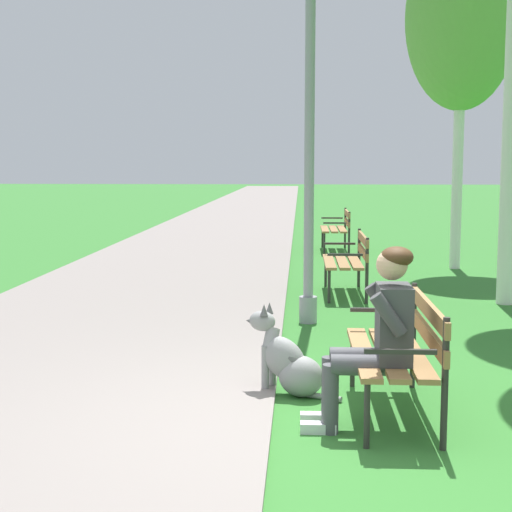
% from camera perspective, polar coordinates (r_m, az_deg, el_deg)
% --- Properties ---
extents(ground_plane, '(120.00, 120.00, 0.00)m').
position_cam_1_polar(ground_plane, '(5.38, 4.72, -12.71)').
color(ground_plane, '#33752D').
extents(paved_path, '(3.86, 60.00, 0.04)m').
position_cam_1_polar(paved_path, '(29.20, -0.88, 3.36)').
color(paved_path, gray).
rests_on(paved_path, ground).
extents(park_bench_near, '(0.55, 1.50, 0.85)m').
position_cam_1_polar(park_bench_near, '(5.68, 10.60, -6.38)').
color(park_bench_near, olive).
rests_on(park_bench_near, ground).
extents(park_bench_mid, '(0.55, 1.50, 0.85)m').
position_cam_1_polar(park_bench_mid, '(10.71, 6.85, -0.10)').
color(park_bench_mid, olive).
rests_on(park_bench_mid, ground).
extents(park_bench_far, '(0.55, 1.50, 0.85)m').
position_cam_1_polar(park_bench_far, '(15.95, 6.03, 2.18)').
color(park_bench_far, olive).
rests_on(park_bench_far, ground).
extents(person_seated_on_near_bench, '(0.74, 0.49, 1.25)m').
position_cam_1_polar(person_seated_on_near_bench, '(5.30, 8.86, -5.43)').
color(person_seated_on_near_bench, '#4C4C51').
rests_on(person_seated_on_near_bench, ground).
extents(dog_grey, '(0.78, 0.48, 0.71)m').
position_cam_1_polar(dog_grey, '(6.11, 2.41, -7.75)').
color(dog_grey, gray).
rests_on(dog_grey, ground).
extents(lamp_post_near, '(0.24, 0.24, 4.21)m').
position_cam_1_polar(lamp_post_near, '(8.69, 3.94, 9.32)').
color(lamp_post_near, gray).
rests_on(lamp_post_near, ground).
extents(birch_tree_fourth, '(1.86, 1.60, 5.72)m').
position_cam_1_polar(birch_tree_fourth, '(13.83, 14.84, 16.45)').
color(birch_tree_fourth, silver).
rests_on(birch_tree_fourth, ground).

